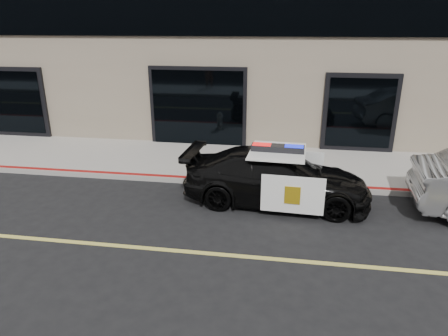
# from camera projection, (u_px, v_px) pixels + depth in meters

# --- Properties ---
(ground) EXTENTS (120.00, 120.00, 0.00)m
(ground) POSITION_uv_depth(u_px,v_px,m) (174.00, 251.00, 7.96)
(ground) COLOR black
(ground) RESTS_ON ground
(sidewalk_n) EXTENTS (60.00, 3.50, 0.15)m
(sidewalk_n) POSITION_uv_depth(u_px,v_px,m) (218.00, 162.00, 12.80)
(sidewalk_n) COLOR gray
(sidewalk_n) RESTS_ON ground
(police_car) EXTENTS (2.38, 4.78, 1.50)m
(police_car) POSITION_uv_depth(u_px,v_px,m) (276.00, 177.00, 9.90)
(police_car) COLOR black
(police_car) RESTS_ON ground
(fire_hydrant) EXTENTS (0.32, 0.44, 0.71)m
(fire_hydrant) POSITION_uv_depth(u_px,v_px,m) (195.00, 155.00, 12.12)
(fire_hydrant) COLOR white
(fire_hydrant) RESTS_ON sidewalk_n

